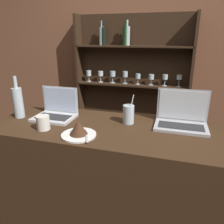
% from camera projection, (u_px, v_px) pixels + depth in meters
% --- Properties ---
extents(bar_counter, '(1.66, 0.61, 0.97)m').
position_uv_depth(bar_counter, '(112.00, 188.00, 1.62)').
color(bar_counter, '#382314').
rests_on(bar_counter, ground_plane).
extents(back_wall, '(7.00, 0.06, 2.70)m').
position_uv_depth(back_wall, '(145.00, 54.00, 2.62)').
color(back_wall, brown).
rests_on(back_wall, ground_plane).
extents(back_shelf, '(1.38, 0.18, 1.80)m').
position_uv_depth(back_shelf, '(131.00, 87.00, 2.71)').
color(back_shelf, '#332114').
rests_on(back_shelf, ground_plane).
extents(laptop_near, '(0.29, 0.22, 0.22)m').
position_uv_depth(laptop_near, '(56.00, 111.00, 1.63)').
color(laptop_near, silver).
rests_on(laptop_near, bar_counter).
extents(laptop_far, '(0.34, 0.22, 0.24)m').
position_uv_depth(laptop_far, '(181.00, 118.00, 1.47)').
color(laptop_far, '#ADADB2').
rests_on(laptop_far, bar_counter).
extents(cake_plate, '(0.22, 0.22, 0.09)m').
position_uv_depth(cake_plate, '(79.00, 130.00, 1.33)').
color(cake_plate, white).
rests_on(cake_plate, bar_counter).
extents(water_glass, '(0.08, 0.08, 0.21)m').
position_uv_depth(water_glass, '(128.00, 114.00, 1.51)').
color(water_glass, silver).
rests_on(water_glass, bar_counter).
extents(wine_bottle_clear, '(0.07, 0.07, 0.31)m').
position_uv_depth(wine_bottle_clear, '(18.00, 102.00, 1.61)').
color(wine_bottle_clear, '#B2C1C6').
rests_on(wine_bottle_clear, bar_counter).
extents(coffee_cup, '(0.08, 0.08, 0.09)m').
position_uv_depth(coffee_cup, '(43.00, 123.00, 1.42)').
color(coffee_cup, silver).
rests_on(coffee_cup, bar_counter).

